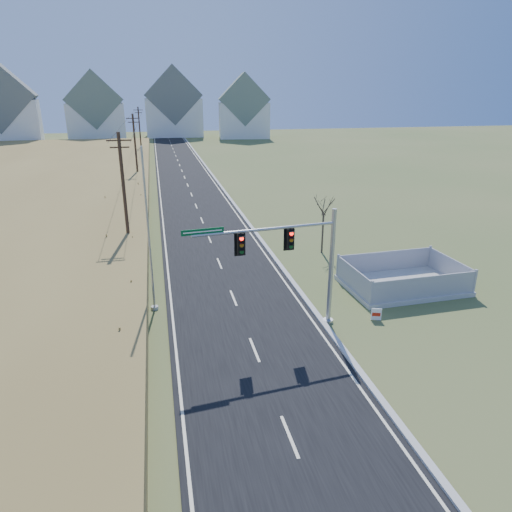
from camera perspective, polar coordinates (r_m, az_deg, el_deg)
The scene contains 15 objects.
ground at distance 24.14m, azimuth -1.21°, elevation -9.33°, with size 260.00×260.00×0.00m, color #4B5D2D.
road at distance 71.77m, azimuth -9.15°, elevation 10.20°, with size 8.00×180.00×0.06m, color black.
curb at distance 72.11m, azimuth -5.81°, elevation 10.45°, with size 0.30×180.00×0.18m, color #B2AFA8.
utility_pole_near at distance 36.47m, azimuth -16.19°, elevation 7.88°, with size 1.80×0.26×9.00m.
utility_pole_mid at distance 66.11m, azimuth -14.85°, elevation 13.08°, with size 1.80×0.26×9.00m.
utility_pole_far at distance 95.98m, azimuth -14.33°, elevation 15.05°, with size 1.80×0.26×9.00m.
condo_nw at distance 125.44m, azimuth -29.27°, elevation 15.61°, with size 17.69×13.38×19.05m.
condo_nnw at distance 129.53m, azimuth -19.42°, elevation 16.67°, with size 14.93×11.17×17.03m.
condo_n at distance 132.89m, azimuth -10.28°, elevation 17.78°, with size 15.27×10.20×18.54m.
condo_ne at distance 127.07m, azimuth -1.55°, elevation 17.64°, with size 14.12×10.51×16.52m.
traffic_signal_mast at distance 22.91m, azimuth 5.43°, elevation -0.16°, with size 7.89×1.10×6.31m.
fence_enclosure at distance 30.52m, azimuth 17.79°, elevation -3.20°, with size 7.35×5.15×1.65m.
open_sign at distance 25.83m, azimuth 14.80°, elevation -7.06°, with size 0.54×0.23×0.69m.
flagpole at distance 25.62m, azimuth -13.14°, elevation 0.88°, with size 0.41×0.41×9.18m.
bare_tree at distance 34.71m, azimuth 8.50°, elevation 6.33°, with size 1.77×1.77×4.69m.
Camera 1 is at (-4.03, -20.68, 11.77)m, focal length 32.00 mm.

